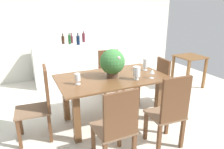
{
  "coord_description": "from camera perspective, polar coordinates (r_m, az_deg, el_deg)",
  "views": [
    {
      "loc": [
        -1.26,
        -2.81,
        1.82
      ],
      "look_at": [
        0.06,
        0.07,
        0.76
      ],
      "focal_mm": 32.42,
      "sensor_mm": 36.0,
      "label": 1
    }
  ],
  "objects": [
    {
      "name": "dining_table",
      "position": [
        3.25,
        -0.02,
        -3.21
      ],
      "size": [
        1.7,
        1.0,
        0.77
      ],
      "color": "brown",
      "rests_on": "ground"
    },
    {
      "name": "wine_bottle_dark",
      "position": [
        5.11,
        -13.66,
        9.5
      ],
      "size": [
        0.07,
        0.07,
        0.25
      ],
      "color": "black",
      "rests_on": "kitchen_counter"
    },
    {
      "name": "wine_bottle_clear",
      "position": [
        4.92,
        -9.55,
        9.57
      ],
      "size": [
        0.08,
        0.08,
        0.28
      ],
      "color": "#0F1E38",
      "rests_on": "kitchen_counter"
    },
    {
      "name": "back_wall",
      "position": [
        5.58,
        -11.86,
        12.83
      ],
      "size": [
        6.4,
        0.1,
        2.6
      ],
      "primitive_type": "cube",
      "color": "silver",
      "rests_on": "ground"
    },
    {
      "name": "wine_glass",
      "position": [
        3.16,
        11.27,
        0.75
      ],
      "size": [
        0.07,
        0.07,
        0.14
      ],
      "color": "silver",
      "rests_on": "dining_table"
    },
    {
      "name": "chair_head_end",
      "position": [
        3.01,
        -19.55,
        -7.19
      ],
      "size": [
        0.5,
        0.45,
        1.05
      ],
      "rotation": [
        0.0,
        0.0,
        -1.64
      ],
      "color": "brown",
      "rests_on": "ground"
    },
    {
      "name": "chair_far_right",
      "position": [
        4.26,
        -0.65,
        1.02
      ],
      "size": [
        0.51,
        0.48,
        0.97
      ],
      "rotation": [
        0.0,
        0.0,
        -0.09
      ],
      "color": "brown",
      "rests_on": "ground"
    },
    {
      "name": "side_table",
      "position": [
        5.04,
        20.96,
        2.85
      ],
      "size": [
        0.6,
        0.56,
        0.74
      ],
      "color": "brown",
      "rests_on": "ground"
    },
    {
      "name": "wine_bottle_green",
      "position": [
        5.19,
        -11.35,
        9.72
      ],
      "size": [
        0.07,
        0.07,
        0.25
      ],
      "color": "#511E28",
      "rests_on": "kitchen_counter"
    },
    {
      "name": "wine_bottle_tall",
      "position": [
        5.08,
        -11.9,
        9.67
      ],
      "size": [
        0.06,
        0.06,
        0.26
      ],
      "color": "#194C1E",
      "rests_on": "kitchen_counter"
    },
    {
      "name": "chair_near_left",
      "position": [
        2.36,
        1.42,
        -14.11
      ],
      "size": [
        0.45,
        0.45,
        1.0
      ],
      "rotation": [
        0.0,
        0.0,
        3.15
      ],
      "color": "brown",
      "rests_on": "ground"
    },
    {
      "name": "crystal_vase_right",
      "position": [
        2.9,
        -9.7,
        -0.91
      ],
      "size": [
        0.08,
        0.08,
        0.16
      ],
      "color": "silver",
      "rests_on": "dining_table"
    },
    {
      "name": "chair_near_right",
      "position": [
        2.73,
        16.06,
        -9.62
      ],
      "size": [
        0.46,
        0.44,
        1.04
      ],
      "rotation": [
        0.0,
        0.0,
        3.07
      ],
      "color": "brown",
      "rests_on": "ground"
    },
    {
      "name": "crystal_vase_left",
      "position": [
        3.54,
        9.39,
        3.05
      ],
      "size": [
        0.08,
        0.08,
        0.21
      ],
      "color": "silver",
      "rests_on": "dining_table"
    },
    {
      "name": "flower_centerpiece",
      "position": [
        3.11,
        0.08,
        3.47
      ],
      "size": [
        0.39,
        0.39,
        0.45
      ],
      "color": "#4C3828",
      "rests_on": "dining_table"
    },
    {
      "name": "wine_bottle_amber",
      "position": [
        5.28,
        -8.02,
        10.28
      ],
      "size": [
        0.07,
        0.07,
        0.27
      ],
      "color": "#511E28",
      "rests_on": "kitchen_counter"
    },
    {
      "name": "chair_foot_end",
      "position": [
        3.87,
        15.21,
        -1.74
      ],
      "size": [
        0.47,
        0.45,
        0.95
      ],
      "rotation": [
        0.0,
        0.0,
        1.47
      ],
      "color": "brown",
      "rests_on": "ground"
    },
    {
      "name": "kitchen_counter",
      "position": [
        5.15,
        -12.93,
        3.01
      ],
      "size": [
        1.51,
        0.62,
        0.96
      ],
      "primitive_type": "cube",
      "color": "white",
      "rests_on": "ground"
    },
    {
      "name": "ground_plane",
      "position": [
        3.58,
        -0.47,
        -12.02
      ],
      "size": [
        7.04,
        7.04,
        0.0
      ],
      "primitive_type": "plane",
      "color": "silver"
    },
    {
      "name": "crystal_vase_center_near",
      "position": [
        3.06,
        6.97,
        0.72
      ],
      "size": [
        0.11,
        0.11,
        0.2
      ],
      "color": "silver",
      "rests_on": "dining_table"
    }
  ]
}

